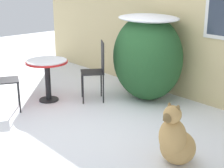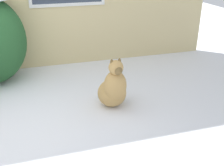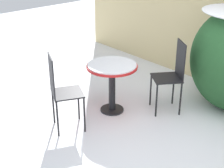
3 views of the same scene
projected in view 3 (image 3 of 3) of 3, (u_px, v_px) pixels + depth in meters
ground_plane at (169, 162)px, 3.87m from camera, size 16.00×16.00×0.00m
patio_table at (112, 74)px, 4.72m from camera, size 0.70×0.70×0.71m
patio_chair_near_table at (172, 73)px, 4.75m from camera, size 0.52×0.52×1.02m
patio_chair_far_side at (61, 89)px, 4.29m from camera, size 0.50×0.50×1.02m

